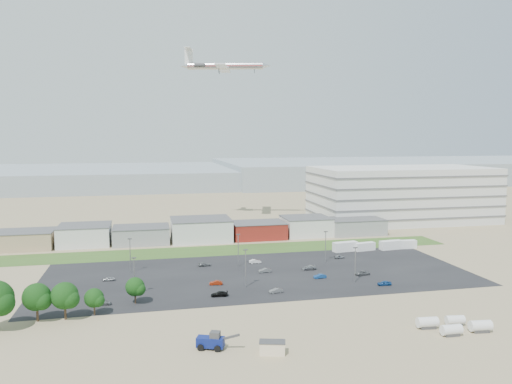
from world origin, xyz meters
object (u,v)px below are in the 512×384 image
object	(u,v)px
storage_tank_nw	(427,322)
parked_car_0	(362,273)
airliner	(225,66)
parked_car_4	(216,283)
parked_car_12	(309,268)
portable_shed	(272,348)
parked_car_5	(109,279)
parked_car_8	(339,257)
parked_car_7	(265,270)
telehandler	(210,340)
parked_car_2	(384,283)
parked_car_6	(205,264)
parked_car_13	(276,291)
parked_car_11	(255,261)
box_trailer_a	(345,247)
parked_car_10	(103,303)
parked_car_3	(219,294)
parked_car_1	(320,276)

from	to	relation	value
storage_tank_nw	parked_car_0	size ratio (longest dim) A/B	1.01
airliner	parked_car_4	xyz separation A→B (m)	(-17.80, -94.06, -69.43)
parked_car_4	parked_car_12	bearing A→B (deg)	115.45
parked_car_12	portable_shed	bearing A→B (deg)	-25.02
parked_car_5	parked_car_8	xyz separation A→B (m)	(70.61, 10.11, 0.03)
parked_car_0	parked_car_7	xyz separation A→B (m)	(-26.23, 8.52, 0.02)
telehandler	parked_car_2	world-z (taller)	telehandler
parked_car_4	parked_car_2	bearing A→B (deg)	84.97
parked_car_6	parked_car_5	bearing A→B (deg)	103.97
telehandler	parked_car_13	distance (m)	35.91
storage_tank_nw	parked_car_12	bearing A→B (deg)	100.84
parked_car_4	parked_car_12	distance (m)	30.03
parked_car_11	parked_car_5	bearing A→B (deg)	103.43
parked_car_5	parked_car_13	bearing A→B (deg)	66.78
parked_car_7	parked_car_6	bearing A→B (deg)	-128.36
box_trailer_a	parked_car_7	world-z (taller)	box_trailer_a
parked_car_2	parked_car_12	distance (m)	23.91
parked_car_11	parked_car_10	bearing A→B (deg)	125.33
parked_car_2	parked_car_5	world-z (taller)	parked_car_2
parked_car_2	parked_car_11	distance (m)	41.12
storage_tank_nw	parked_car_10	xyz separation A→B (m)	(-65.70, 29.15, -0.71)
parked_car_11	parked_car_12	xyz separation A→B (m)	(13.70, -10.91, 0.03)
portable_shed	parked_car_12	world-z (taller)	portable_shed
telehandler	box_trailer_a	world-z (taller)	telehandler
parked_car_5	parked_car_7	bearing A→B (deg)	91.20
portable_shed	parked_car_13	bearing A→B (deg)	89.60
parked_car_6	parked_car_12	bearing A→B (deg)	-116.48
portable_shed	parked_car_0	xyz separation A→B (m)	(37.66, 44.68, -0.60)
parked_car_10	parked_car_3	bearing A→B (deg)	-81.78
airliner	parked_car_1	world-z (taller)	airliner
parked_car_8	parked_car_7	bearing A→B (deg)	107.03
portable_shed	parked_car_7	distance (m)	54.43
airliner	parked_car_2	bearing A→B (deg)	-61.83
telehandler	parked_car_3	distance (m)	30.54
parked_car_2	parked_car_5	xyz separation A→B (m)	(-71.06, 19.94, -0.08)
storage_tank_nw	parked_car_0	distance (m)	39.92
parked_car_0	parked_car_3	distance (m)	43.43
parked_car_1	box_trailer_a	bearing A→B (deg)	142.78
box_trailer_a	parked_car_13	xyz separation A→B (m)	(-34.80, -39.24, -1.03)
parked_car_0	parked_car_2	world-z (taller)	parked_car_2
portable_shed	parked_car_1	distance (m)	50.60
parked_car_3	parked_car_12	world-z (taller)	parked_car_12
parked_car_3	parked_car_7	bearing A→B (deg)	143.98
parked_car_4	parked_car_8	xyz separation A→B (m)	(42.72, 20.08, 0.00)
box_trailer_a	parked_car_8	distance (m)	10.93
parked_car_1	parked_car_7	world-z (taller)	parked_car_7
telehandler	parked_car_10	size ratio (longest dim) A/B	2.11
parked_car_1	parked_car_3	xyz separation A→B (m)	(-29.41, -9.62, 0.02)
parked_car_2	parked_car_11	size ratio (longest dim) A/B	0.99
telehandler	parked_car_4	size ratio (longest dim) A/B	2.32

